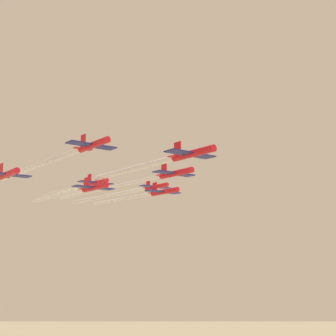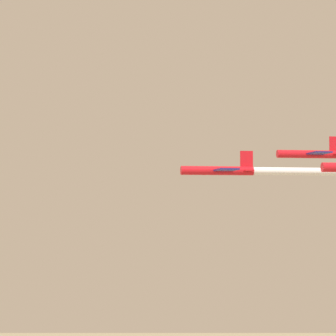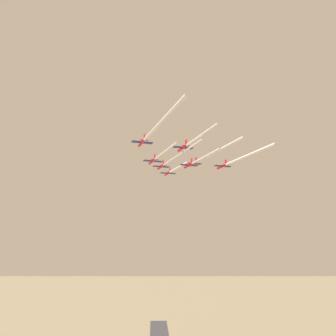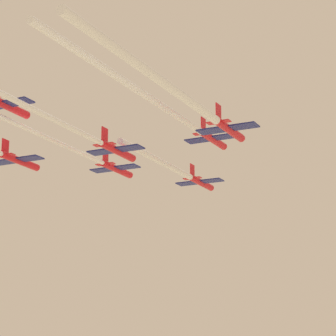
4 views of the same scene
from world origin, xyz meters
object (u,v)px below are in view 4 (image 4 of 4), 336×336
at_px(jet_7, 5,105).
at_px(jet_2, 212,139).
at_px(jet_0, 200,182).
at_px(jet_1, 116,169).
at_px(jet_4, 116,150).
at_px(jet_3, 18,160).
at_px(jet_5, 228,129).

bearing_deg(jet_7, jet_2, 59.53).
relative_size(jet_0, jet_7, 1.00).
distance_m(jet_1, jet_4, 21.26).
xyz_separation_m(jet_0, jet_3, (-39.58, 14.94, -1.38)).
distance_m(jet_2, jet_4, 21.89).
xyz_separation_m(jet_5, jet_7, (-23.44, 28.61, 3.52)).
bearing_deg(jet_2, jet_5, -59.53).
bearing_deg(jet_0, jet_2, -59.53).
relative_size(jet_3, jet_4, 1.00).
bearing_deg(jet_2, jet_4, -120.47).
distance_m(jet_0, jet_4, 36.53).
relative_size(jet_0, jet_3, 1.00).
bearing_deg(jet_4, jet_7, -120.47).
bearing_deg(jet_5, jet_2, 120.47).
bearing_deg(jet_1, jet_0, 59.53).
bearing_deg(jet_3, jet_1, 59.53).
height_order(jet_2, jet_3, jet_2).
relative_size(jet_2, jet_4, 1.00).
bearing_deg(jet_3, jet_4, 0.00).
xyz_separation_m(jet_1, jet_7, (-35.94, -6.20, 2.35)).
bearing_deg(jet_5, jet_1, 150.46).
xyz_separation_m(jet_2, jet_5, (-16.15, -13.67, -4.66)).
bearing_deg(jet_3, jet_5, 0.00).
xyz_separation_m(jet_1, jet_3, (-19.79, 7.47, -1.40)).
relative_size(jet_0, jet_5, 1.00).
bearing_deg(jet_1, jet_2, -0.00).
bearing_deg(jet_1, jet_3, -120.47).
bearing_deg(jet_0, jet_5, -59.53).
height_order(jet_0, jet_3, jet_0).
xyz_separation_m(jet_0, jet_1, (-19.79, 7.47, 0.02)).
height_order(jet_1, jet_7, jet_7).
xyz_separation_m(jet_4, jet_7, (-19.79, 7.47, 4.50)).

